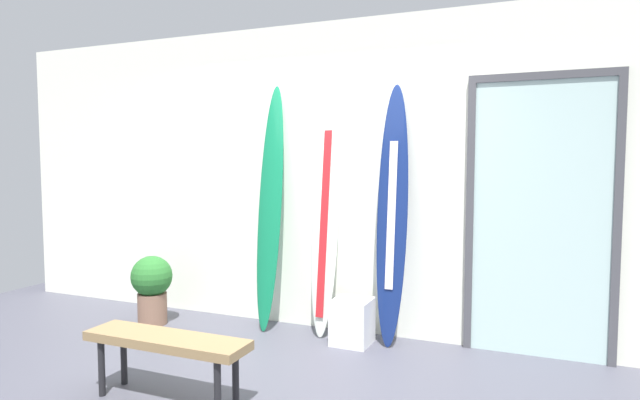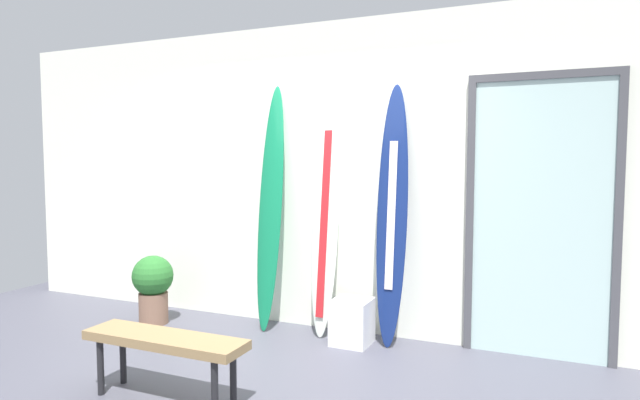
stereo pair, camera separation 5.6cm
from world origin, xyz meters
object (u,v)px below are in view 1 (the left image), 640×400
surfboard_emerald (270,208)px  display_block_left (352,321)px  surfboard_navy (392,215)px  glass_door (540,212)px  surfboard_ivory (325,225)px  bench (166,344)px  potted_plant (152,285)px

surfboard_emerald → display_block_left: 1.26m
surfboard_navy → glass_door: size_ratio=0.98×
display_block_left → glass_door: size_ratio=0.17×
surfboard_ivory → surfboard_emerald: bearing=-177.7°
display_block_left → glass_door: glass_door is taller
surfboard_ivory → display_block_left: surfboard_ivory is taller
bench → surfboard_ivory: bearing=74.7°
display_block_left → bench: 1.68m
surfboard_emerald → surfboard_ivory: size_ratio=1.12×
glass_door → surfboard_ivory: bearing=-175.0°
surfboard_ivory → bench: (-0.44, -1.63, -0.61)m
surfboard_navy → display_block_left: size_ratio=5.74×
potted_plant → bench: bearing=-47.0°
glass_door → bench: size_ratio=1.98×
surfboard_emerald → surfboard_navy: size_ratio=1.02×
surfboard_emerald → surfboard_navy: (1.14, 0.02, -0.02)m
display_block_left → glass_door: 1.76m
surfboard_navy → bench: 2.07m
surfboard_emerald → potted_plant: size_ratio=3.44×
surfboard_emerald → potted_plant: (-1.10, -0.33, -0.75)m
surfboard_ivory → display_block_left: bearing=-24.6°
surfboard_emerald → display_block_left: (0.84, -0.12, -0.93)m
surfboard_emerald → glass_door: (2.29, 0.18, 0.03)m
surfboard_ivory → display_block_left: (0.30, -0.14, -0.80)m
surfboard_emerald → potted_plant: 1.37m
surfboard_emerald → bench: 1.77m
surfboard_ivory → potted_plant: bearing=-167.9°
display_block_left → potted_plant: (-1.94, -0.21, 0.18)m
surfboard_navy → potted_plant: (-2.24, -0.35, -0.73)m
surfboard_navy → potted_plant: size_ratio=3.37×
surfboard_ivory → potted_plant: surfboard_ivory is taller
potted_plant → surfboard_navy: bearing=8.8°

